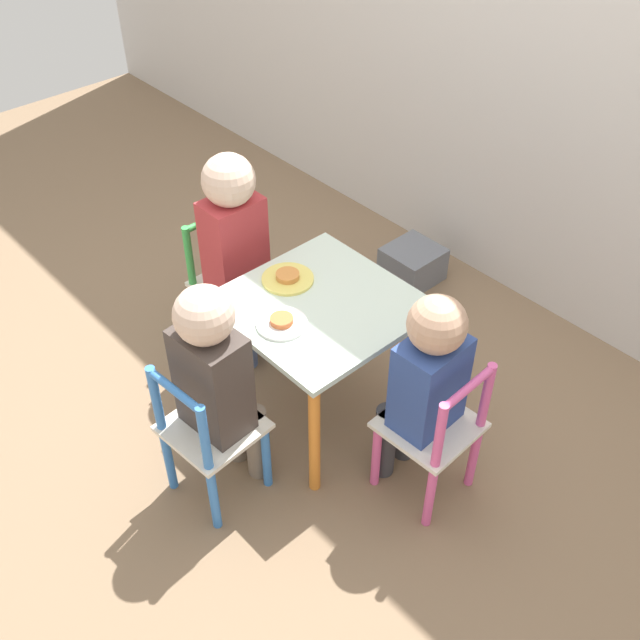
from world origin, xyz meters
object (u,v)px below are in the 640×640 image
(chair_green, at_px, (231,286))
(chair_blue, at_px, (208,435))
(child_right, at_px, (425,378))
(plate_left, at_px, (288,278))
(child_left, at_px, (236,240))
(kids_table, at_px, (320,321))
(storage_bin, at_px, (412,264))
(child_front, at_px, (217,374))
(plate_front, at_px, (282,323))
(chair_pink, at_px, (435,433))

(chair_green, bearing_deg, chair_blue, -132.92)
(child_right, bearing_deg, plate_left, -90.64)
(child_left, bearing_deg, chair_blue, -136.33)
(kids_table, distance_m, storage_bin, 0.90)
(chair_blue, relative_size, child_right, 0.71)
(child_front, relative_size, child_right, 1.05)
(chair_blue, distance_m, plate_left, 0.57)
(chair_blue, height_order, plate_front, chair_blue)
(kids_table, xyz_separation_m, storage_bin, (-0.29, 0.79, -0.32))
(child_left, relative_size, plate_left, 4.77)
(child_front, distance_m, plate_front, 0.27)
(chair_pink, relative_size, plate_front, 3.35)
(child_front, bearing_deg, chair_green, -43.58)
(kids_table, height_order, plate_left, plate_left)
(child_front, bearing_deg, kids_table, -90.00)
(chair_pink, xyz_separation_m, storage_bin, (-0.77, 0.77, -0.18))
(chair_pink, bearing_deg, plate_front, -72.45)
(chair_blue, xyz_separation_m, chair_pink, (0.44, 0.50, 0.00))
(kids_table, distance_m, plate_front, 0.18)
(chair_green, bearing_deg, plate_front, -107.82)
(child_front, relative_size, plate_front, 4.99)
(child_right, distance_m, plate_left, 0.58)
(child_right, bearing_deg, chair_blue, -39.90)
(chair_blue, bearing_deg, chair_green, -47.08)
(chair_pink, distance_m, storage_bin, 1.10)
(chair_green, xyz_separation_m, plate_left, (0.33, 0.00, 0.22))
(chair_blue, xyz_separation_m, plate_front, (-0.04, 0.33, 0.22))
(kids_table, height_order, chair_blue, chair_blue)
(plate_left, height_order, storage_bin, plate_left)
(chair_green, distance_m, chair_pink, 0.97)
(chair_blue, height_order, plate_left, chair_blue)
(child_left, height_order, child_front, child_left)
(storage_bin, bearing_deg, chair_pink, -44.89)
(child_front, xyz_separation_m, child_right, (0.39, 0.44, -0.02))
(kids_table, xyz_separation_m, chair_green, (-0.48, -0.00, -0.14))
(child_front, bearing_deg, storage_bin, -79.73)
(plate_left, bearing_deg, child_left, -179.31)
(child_left, relative_size, child_front, 1.04)
(chair_blue, bearing_deg, storage_bin, -80.20)
(child_front, bearing_deg, plate_left, -70.49)
(chair_green, relative_size, chair_pink, 1.00)
(kids_table, xyz_separation_m, plate_left, (-0.16, 0.00, 0.08))
(chair_green, height_order, chair_blue, same)
(chair_green, height_order, plate_left, chair_green)
(chair_green, bearing_deg, child_front, -129.43)
(chair_green, xyz_separation_m, child_left, (0.06, 0.00, 0.24))
(child_left, bearing_deg, storage_bin, -10.36)
(chair_green, distance_m, child_front, 0.70)
(child_front, distance_m, child_right, 0.59)
(child_left, xyz_separation_m, plate_left, (0.27, 0.00, -0.01))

